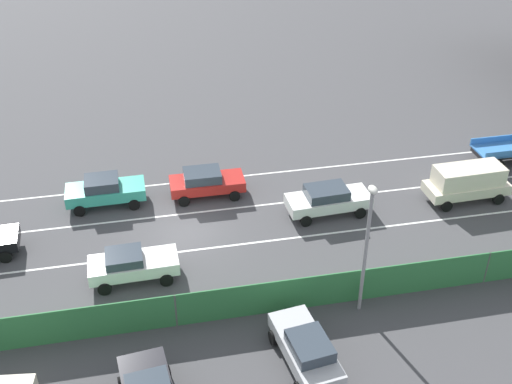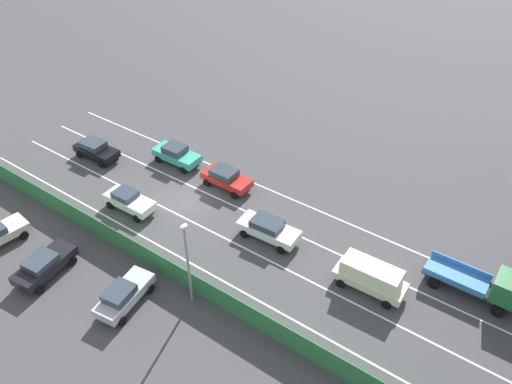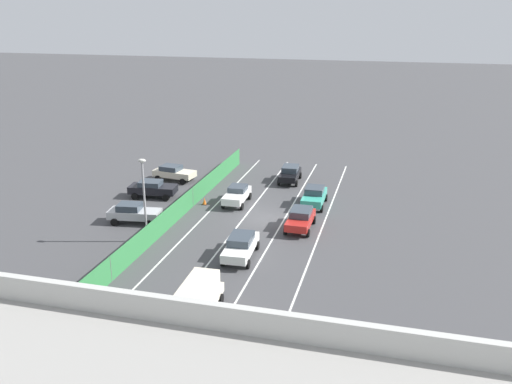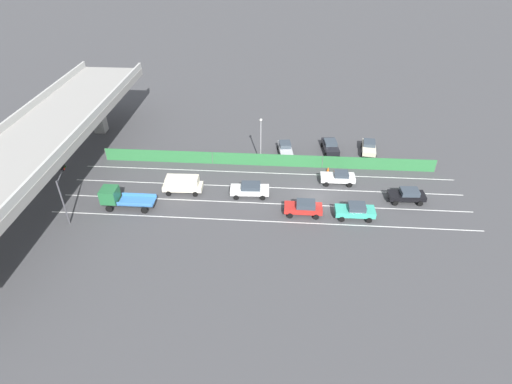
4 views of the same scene
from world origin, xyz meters
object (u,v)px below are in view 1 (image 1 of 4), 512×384
(car_sedan_red, at_px, (206,182))
(parked_wagon_silver, at_px, (306,349))
(car_taxi_teal, at_px, (105,190))
(car_hatchback_white, at_px, (328,199))
(car_van_cream, at_px, (468,181))
(street_lamp, at_px, (367,237))
(traffic_cone, at_px, (158,310))
(car_sedan_white, at_px, (132,264))

(car_sedan_red, bearing_deg, parked_wagon_silver, 9.52)
(car_taxi_teal, distance_m, parked_wagon_silver, 15.97)
(car_hatchback_white, height_order, car_sedan_red, car_hatchback_white)
(car_van_cream, xyz_separation_m, street_lamp, (7.49, -9.01, 2.82))
(car_hatchback_white, bearing_deg, car_van_cream, 88.60)
(car_sedan_red, height_order, traffic_cone, car_sedan_red)
(car_taxi_teal, height_order, street_lamp, street_lamp)
(car_sedan_white, xyz_separation_m, parked_wagon_silver, (6.92, 6.74, 0.03))
(car_sedan_white, xyz_separation_m, car_van_cream, (-3.33, 19.04, 0.33))
(car_sedan_red, xyz_separation_m, car_taxi_teal, (-0.20, -5.72, 0.02))
(traffic_cone, bearing_deg, car_hatchback_white, 122.76)
(traffic_cone, bearing_deg, car_sedan_white, -159.84)
(car_sedan_red, bearing_deg, car_hatchback_white, 63.55)
(car_sedan_red, relative_size, street_lamp, 0.65)
(car_sedan_white, bearing_deg, street_lamp, 67.46)
(car_hatchback_white, height_order, parked_wagon_silver, parked_wagon_silver)
(car_sedan_white, relative_size, car_hatchback_white, 0.91)
(parked_wagon_silver, bearing_deg, car_sedan_red, -170.48)
(car_hatchback_white, distance_m, car_sedan_red, 7.12)
(car_sedan_red, relative_size, car_taxi_teal, 0.97)
(car_hatchback_white, relative_size, traffic_cone, 7.14)
(car_sedan_red, relative_size, parked_wagon_silver, 0.96)
(car_van_cream, bearing_deg, parked_wagon_silver, -50.19)
(car_van_cream, relative_size, car_taxi_teal, 1.09)
(car_taxi_teal, xyz_separation_m, street_lamp, (11.07, 11.29, 3.10))
(car_van_cream, relative_size, car_hatchback_white, 1.02)
(car_taxi_teal, bearing_deg, car_hatchback_white, 74.41)
(car_sedan_white, relative_size, parked_wagon_silver, 0.96)
(car_hatchback_white, xyz_separation_m, car_sedan_red, (-3.17, -6.37, -0.01))
(car_taxi_teal, distance_m, traffic_cone, 9.97)
(car_hatchback_white, distance_m, car_taxi_teal, 12.55)
(car_hatchback_white, height_order, traffic_cone, car_hatchback_white)
(car_sedan_white, height_order, car_sedan_red, car_sedan_red)
(car_hatchback_white, bearing_deg, street_lamp, -5.94)
(parked_wagon_silver, bearing_deg, traffic_cone, -125.87)
(car_taxi_teal, relative_size, parked_wagon_silver, 0.99)
(traffic_cone, bearing_deg, car_sedan_red, 160.07)
(car_hatchback_white, relative_size, car_sedan_red, 1.10)
(street_lamp, relative_size, traffic_cone, 9.93)
(car_van_cream, xyz_separation_m, car_sedan_red, (-3.37, -14.58, -0.29))
(parked_wagon_silver, xyz_separation_m, traffic_cone, (-4.14, -5.72, -0.60))
(car_sedan_red, distance_m, car_taxi_teal, 5.72)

